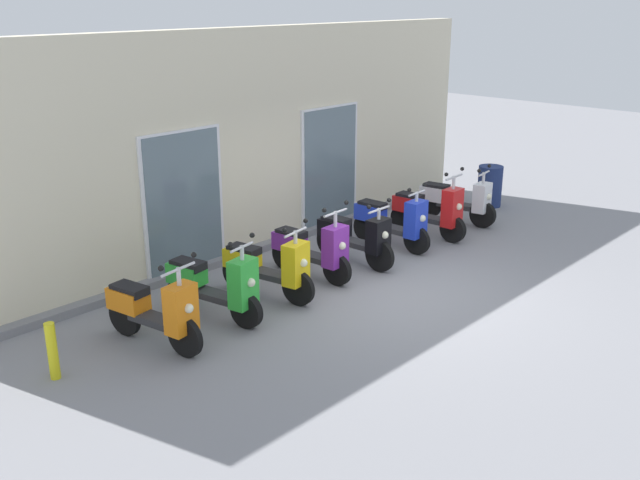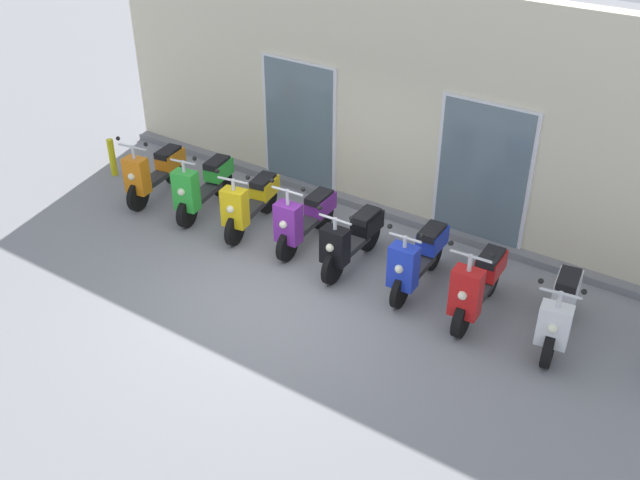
% 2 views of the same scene
% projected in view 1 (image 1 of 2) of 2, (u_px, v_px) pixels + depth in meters
% --- Properties ---
extents(ground_plane, '(40.00, 40.00, 0.00)m').
position_uv_depth(ground_plane, '(394.00, 290.00, 10.87)').
color(ground_plane, gray).
extents(storefront_facade, '(11.14, 0.50, 3.74)m').
position_uv_depth(storefront_facade, '(256.00, 145.00, 12.22)').
color(storefront_facade, beige).
rests_on(storefront_facade, ground_plane).
extents(scooter_orange, '(0.64, 1.59, 1.27)m').
position_uv_depth(scooter_orange, '(154.00, 310.00, 8.99)').
color(scooter_orange, black).
rests_on(scooter_orange, ground_plane).
extents(scooter_green, '(0.63, 1.61, 1.27)m').
position_uv_depth(scooter_green, '(215.00, 285.00, 9.77)').
color(scooter_green, black).
rests_on(scooter_green, ground_plane).
extents(scooter_yellow, '(0.65, 1.62, 1.23)m').
position_uv_depth(scooter_yellow, '(268.00, 266.00, 10.46)').
color(scooter_yellow, black).
rests_on(scooter_yellow, ground_plane).
extents(scooter_purple, '(0.60, 1.56, 1.28)m').
position_uv_depth(scooter_purple, '(312.00, 249.00, 11.21)').
color(scooter_purple, black).
rests_on(scooter_purple, ground_plane).
extents(scooter_black, '(0.59, 1.59, 1.16)m').
position_uv_depth(scooter_black, '(355.00, 236.00, 11.78)').
color(scooter_black, black).
rests_on(scooter_black, ground_plane).
extents(scooter_blue, '(0.53, 1.59, 1.21)m').
position_uv_depth(scooter_blue, '(393.00, 220.00, 12.53)').
color(scooter_blue, black).
rests_on(scooter_blue, ground_plane).
extents(scooter_red, '(0.61, 1.56, 1.33)m').
position_uv_depth(scooter_red, '(430.00, 211.00, 13.11)').
color(scooter_red, black).
rests_on(scooter_red, ground_plane).
extents(scooter_white, '(0.61, 1.63, 1.19)m').
position_uv_depth(scooter_white, '(456.00, 200.00, 13.94)').
color(scooter_white, black).
rests_on(scooter_white, ground_plane).
extents(curb_bollard, '(0.12, 0.12, 0.70)m').
position_uv_depth(curb_bollard, '(52.00, 351.00, 8.27)').
color(curb_bollard, yellow).
rests_on(curb_bollard, ground_plane).
extents(trash_bin, '(0.50, 0.50, 0.85)m').
position_uv_depth(trash_bin, '(490.00, 186.00, 15.08)').
color(trash_bin, navy).
rests_on(trash_bin, ground_plane).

